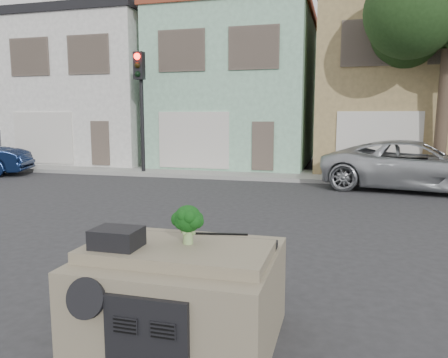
% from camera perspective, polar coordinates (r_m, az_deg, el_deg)
% --- Properties ---
extents(ground_plane, '(120.00, 120.00, 0.00)m').
position_cam_1_polar(ground_plane, '(7.82, 2.52, -10.11)').
color(ground_plane, '#303033').
rests_on(ground_plane, ground).
extents(sidewalk, '(40.00, 3.00, 0.15)m').
position_cam_1_polar(sidewalk, '(17.98, 9.89, 0.45)').
color(sidewalk, gray).
rests_on(sidewalk, ground).
extents(townhouse_white, '(7.20, 8.20, 7.55)m').
position_cam_1_polar(townhouse_white, '(25.18, -15.19, 10.90)').
color(townhouse_white, silver).
rests_on(townhouse_white, ground).
extents(townhouse_mint, '(7.20, 8.20, 7.55)m').
position_cam_1_polar(townhouse_mint, '(22.38, 1.99, 11.55)').
color(townhouse_mint, '#93C7A6').
rests_on(townhouse_mint, ground).
extents(townhouse_tan, '(7.20, 8.20, 7.55)m').
position_cam_1_polar(townhouse_tan, '(21.92, 21.83, 11.05)').
color(townhouse_tan, '#9F8755').
rests_on(townhouse_tan, ground).
extents(silver_pickup, '(6.38, 3.77, 1.66)m').
position_cam_1_polar(silver_pickup, '(15.96, 23.48, -1.35)').
color(silver_pickup, '#AEB2B6').
rests_on(silver_pickup, ground).
extents(traffic_signal, '(0.40, 0.40, 5.10)m').
position_cam_1_polar(traffic_signal, '(18.61, -10.78, 8.33)').
color(traffic_signal, black).
rests_on(traffic_signal, ground).
extents(tree_near, '(4.40, 4.00, 8.50)m').
position_cam_1_polar(tree_near, '(17.47, 27.03, 13.20)').
color(tree_near, '#1D3816').
rests_on(tree_near, ground).
extents(car_dashboard, '(2.00, 1.80, 1.12)m').
position_cam_1_polar(car_dashboard, '(4.92, -5.38, -14.47)').
color(car_dashboard, '#7D725B').
rests_on(car_dashboard, ground).
extents(instrument_hump, '(0.48, 0.38, 0.20)m').
position_cam_1_polar(instrument_hump, '(4.64, -13.81, -7.47)').
color(instrument_hump, black).
rests_on(instrument_hump, car_dashboard).
extents(wiper_arm, '(0.69, 0.15, 0.02)m').
position_cam_1_polar(wiper_arm, '(5.00, -0.90, -7.17)').
color(wiper_arm, black).
rests_on(wiper_arm, car_dashboard).
extents(broccoli, '(0.49, 0.49, 0.42)m').
position_cam_1_polar(broccoli, '(4.62, -4.74, -5.89)').
color(broccoli, '#0D380E').
rests_on(broccoli, car_dashboard).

